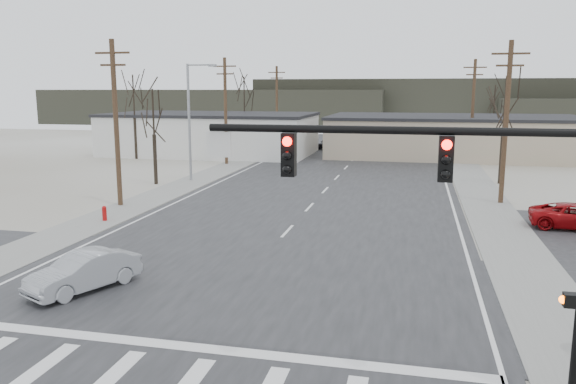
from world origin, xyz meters
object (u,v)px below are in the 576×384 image
Objects in this scene: fire_hydrant at (104,213)px; sedan_crossing at (84,271)px; car_far_b at (328,143)px; traffic_signal_mast at (496,203)px; car_far_a at (396,144)px.

sedan_crossing reaches higher than fire_hydrant.
car_far_b is at bearing 81.41° from fire_hydrant.
car_far_b reaches higher than fire_hydrant.
traffic_signal_mast is 1.83× the size of car_far_a.
traffic_signal_mast reaches higher than car_far_b.
traffic_signal_mast is at bearing -66.06° from car_far_b.
sedan_crossing is (5.03, -9.79, 0.26)m from fire_hydrant.
car_far_a is at bearing 103.95° from sedan_crossing.
fire_hydrant is 0.18× the size of car_far_a.
fire_hydrant is at bearing 141.87° from traffic_signal_mast.
sedan_crossing is at bearing 161.34° from traffic_signal_mast.
sedan_crossing is 0.83× the size of car_far_a.
car_far_a reaches higher than fire_hydrant.
fire_hydrant is at bearing 141.45° from sedan_crossing.
fire_hydrant is 11.01m from sedan_crossing.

